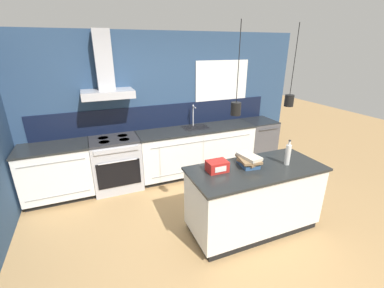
% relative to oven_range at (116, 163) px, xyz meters
% --- Properties ---
extents(ground_plane, '(16.00, 16.00, 0.00)m').
position_rel_oven_range_xyz_m(ground_plane, '(0.92, -1.69, -0.46)').
color(ground_plane, tan).
rests_on(ground_plane, ground).
extents(wall_back, '(5.60, 2.29, 2.60)m').
position_rel_oven_range_xyz_m(wall_back, '(0.87, 0.31, 0.90)').
color(wall_back, navy).
rests_on(wall_back, ground_plane).
extents(counter_run_left, '(1.06, 0.64, 0.91)m').
position_rel_oven_range_xyz_m(counter_run_left, '(-0.92, 0.01, 0.01)').
color(counter_run_left, black).
rests_on(counter_run_left, ground_plane).
extents(counter_run_sink, '(2.24, 0.64, 1.32)m').
position_rel_oven_range_xyz_m(counter_run_sink, '(1.51, 0.01, 0.01)').
color(counter_run_sink, black).
rests_on(counter_run_sink, ground_plane).
extents(oven_range, '(0.80, 0.66, 0.91)m').
position_rel_oven_range_xyz_m(oven_range, '(0.00, 0.00, 0.00)').
color(oven_range, '#B5B5BA').
rests_on(oven_range, ground_plane).
extents(dishwasher, '(0.60, 0.65, 0.91)m').
position_rel_oven_range_xyz_m(dishwasher, '(2.92, 0.00, 0.00)').
color(dishwasher, '#4C4C51').
rests_on(dishwasher, ground_plane).
extents(kitchen_island, '(1.75, 0.78, 0.91)m').
position_rel_oven_range_xyz_m(kitchen_island, '(1.55, -1.82, 0.00)').
color(kitchen_island, black).
rests_on(kitchen_island, ground_plane).
extents(bottle_on_island, '(0.07, 0.07, 0.34)m').
position_rel_oven_range_xyz_m(bottle_on_island, '(1.97, -1.88, 0.60)').
color(bottle_on_island, silver).
rests_on(bottle_on_island, kitchen_island).
extents(book_stack, '(0.30, 0.37, 0.14)m').
position_rel_oven_range_xyz_m(book_stack, '(1.50, -1.71, 0.53)').
color(book_stack, '#335684').
rests_on(book_stack, kitchen_island).
extents(red_supply_box, '(0.25, 0.19, 0.14)m').
position_rel_oven_range_xyz_m(red_supply_box, '(1.05, -1.71, 0.52)').
color(red_supply_box, red).
rests_on(red_supply_box, kitchen_island).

